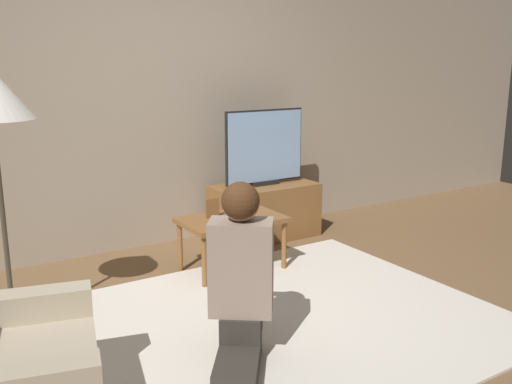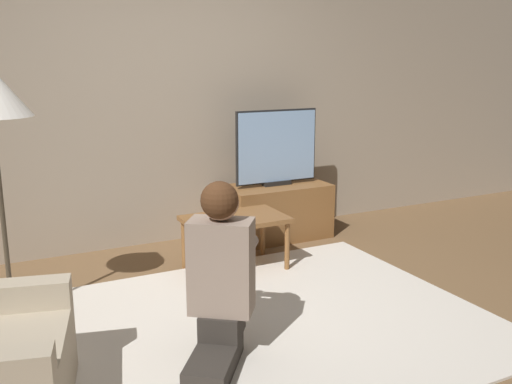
{
  "view_description": "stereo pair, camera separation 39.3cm",
  "coord_description": "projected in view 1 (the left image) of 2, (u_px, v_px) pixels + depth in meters",
  "views": [
    {
      "loc": [
        -1.82,
        -2.7,
        1.62
      ],
      "look_at": [
        0.3,
        0.66,
        0.68
      ],
      "focal_mm": 40.0,
      "sensor_mm": 36.0,
      "label": 1
    },
    {
      "loc": [
        -1.48,
        -2.89,
        1.62
      ],
      "look_at": [
        0.3,
        0.66,
        0.68
      ],
      "focal_mm": 40.0,
      "sensor_mm": 36.0,
      "label": 2
    }
  ],
  "objects": [
    {
      "name": "coffee_table",
      "position": [
        232.0,
        224.0,
        4.38
      ],
      "size": [
        0.78,
        0.49,
        0.43
      ],
      "color": "brown",
      "rests_on": "ground_plane"
    },
    {
      "name": "wall_back",
      "position": [
        146.0,
        97.0,
        4.83
      ],
      "size": [
        10.0,
        0.06,
        2.6
      ],
      "color": "tan",
      "rests_on": "ground_plane"
    },
    {
      "name": "tv",
      "position": [
        265.0,
        147.0,
        5.12
      ],
      "size": [
        0.8,
        0.08,
        0.68
      ],
      "color": "black",
      "rests_on": "tv_stand"
    },
    {
      "name": "tv_stand",
      "position": [
        265.0,
        211.0,
        5.25
      ],
      "size": [
        0.95,
        0.49,
        0.5
      ],
      "color": "brown",
      "rests_on": "ground_plane"
    },
    {
      "name": "remote",
      "position": [
        222.0,
        222.0,
        4.21
      ],
      "size": [
        0.04,
        0.15,
        0.02
      ],
      "color": "black",
      "rests_on": "coffee_table"
    },
    {
      "name": "picture_frame",
      "position": [
        213.0,
        208.0,
        4.36
      ],
      "size": [
        0.11,
        0.01,
        0.15
      ],
      "color": "brown",
      "rests_on": "coffee_table"
    },
    {
      "name": "rug",
      "position": [
        271.0,
        324.0,
        3.54
      ],
      "size": [
        2.82,
        2.23,
        0.02
      ],
      "color": "silver",
      "rests_on": "ground_plane"
    },
    {
      "name": "ground_plane",
      "position": [
        271.0,
        326.0,
        3.54
      ],
      "size": [
        10.0,
        10.0,
        0.0
      ],
      "primitive_type": "plane",
      "color": "brown"
    },
    {
      "name": "person_kneeling",
      "position": [
        241.0,
        274.0,
        3.04
      ],
      "size": [
        0.7,
        0.82,
        0.98
      ],
      "rotation": [
        0.0,
        0.0,
        2.51
      ],
      "color": "#332D28",
      "rests_on": "rug"
    }
  ]
}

